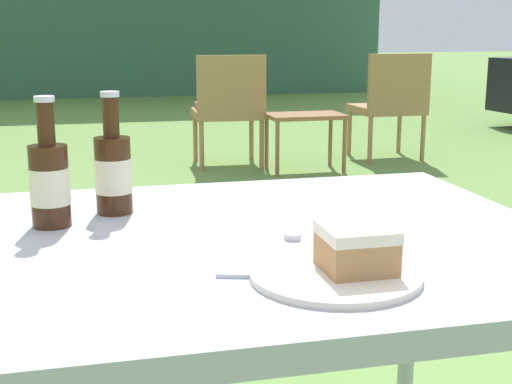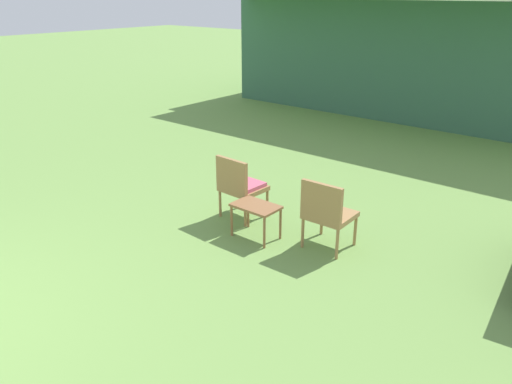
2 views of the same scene
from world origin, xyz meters
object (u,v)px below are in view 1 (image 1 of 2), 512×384
wicker_chair_cushioned (229,105)px  cake_on_plate (346,261)px  wicker_chair_plain (391,100)px  cola_bottle_near (113,171)px  garden_side_table (305,121)px  cola_bottle_far (49,181)px  patio_table (270,266)px

wicker_chair_cushioned → cake_on_plate: bearing=83.3°
wicker_chair_plain → cola_bottle_near: size_ratio=3.74×
garden_side_table → cola_bottle_far: 4.13m
wicker_chair_cushioned → cola_bottle_near: cola_bottle_near is taller
patio_table → cake_on_plate: (0.05, -0.24, 0.08)m
cola_bottle_near → garden_side_table: bearing=67.4°
wicker_chair_plain → garden_side_table: wicker_chair_plain is taller
wicker_chair_plain → cola_bottle_near: cola_bottle_near is taller
wicker_chair_cushioned → wicker_chair_plain: 1.33m
wicker_chair_cushioned → cola_bottle_far: 4.24m
garden_side_table → wicker_chair_cushioned: bearing=149.3°
wicker_chair_plain → garden_side_table: (-0.81, -0.29, -0.11)m
wicker_chair_cushioned → garden_side_table: wicker_chair_cushioned is taller
wicker_chair_cushioned → garden_side_table: 0.61m
wicker_chair_cushioned → wicker_chair_plain: (1.33, -0.02, 0.01)m
wicker_chair_plain → cola_bottle_far: cola_bottle_far is taller
patio_table → cola_bottle_near: 0.35m
wicker_chair_cushioned → wicker_chair_plain: same height
garden_side_table → patio_table: size_ratio=0.56×
patio_table → cola_bottle_near: (-0.25, 0.20, 0.14)m
patio_table → cola_bottle_far: bearing=159.4°
wicker_chair_plain → cola_bottle_near: (-2.35, -3.98, 0.30)m
wicker_chair_cushioned → garden_side_table: (0.52, -0.31, -0.10)m
patio_table → cola_bottle_far: cola_bottle_far is taller
garden_side_table → cola_bottle_near: (-1.54, -3.69, 0.41)m
wicker_chair_cushioned → cake_on_plate: (-0.73, -4.44, 0.25)m
wicker_chair_plain → cola_bottle_near: 4.63m
wicker_chair_cushioned → cola_bottle_far: bearing=77.0°
patio_table → cola_bottle_near: size_ratio=4.35×
wicker_chair_cushioned → cake_on_plate: 4.51m
cola_bottle_near → wicker_chair_plain: bearing=59.4°
cake_on_plate → cola_bottle_far: (-0.41, 0.37, 0.06)m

